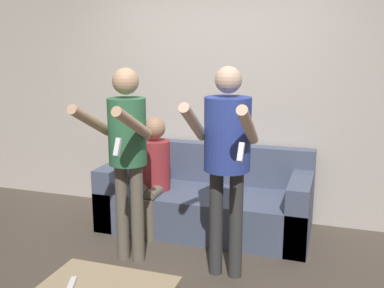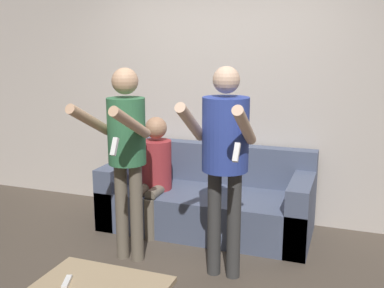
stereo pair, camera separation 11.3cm
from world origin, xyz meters
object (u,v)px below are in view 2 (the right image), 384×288
at_px(couch, 208,202).
at_px(person_standing_left, 126,144).
at_px(remote_far, 67,282).
at_px(person_seated, 154,169).
at_px(person_standing_right, 225,148).

bearing_deg(couch, person_standing_left, -114.99).
xyz_separation_m(couch, person_standing_left, (-0.42, -0.91, 0.76)).
bearing_deg(remote_far, person_standing_left, 96.60).
bearing_deg(person_standing_left, remote_far, -83.40).
bearing_deg(remote_far, person_seated, 96.37).
bearing_deg(person_seated, person_standing_right, -37.34).
relative_size(couch, person_standing_right, 1.23).
height_order(person_seated, remote_far, person_seated).
relative_size(person_standing_left, remote_far, 10.86).
bearing_deg(couch, person_seated, -158.33).
bearing_deg(person_seated, person_standing_left, -83.99).
bearing_deg(person_standing_left, person_seated, 96.01).
xyz_separation_m(person_standing_left, remote_far, (0.12, -1.06, -0.67)).
distance_m(couch, person_standing_left, 1.26).
xyz_separation_m(person_standing_left, person_standing_right, (0.85, 0.01, 0.03)).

